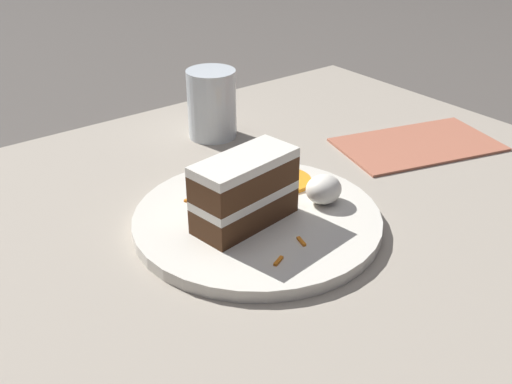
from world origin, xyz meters
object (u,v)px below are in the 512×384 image
at_px(plate, 256,219).
at_px(orange_garnish, 286,180).
at_px(cake_slice, 245,190).
at_px(cream_dollop, 324,189).
at_px(drinking_glass, 212,108).
at_px(menu_card, 418,145).

relative_size(plate, orange_garnish, 4.41).
height_order(cake_slice, cream_dollop, cake_slice).
bearing_deg(plate, cake_slice, -161.86).
height_order(cake_slice, drinking_glass, drinking_glass).
distance_m(plate, drinking_glass, 0.29).
distance_m(orange_garnish, drinking_glass, 0.23).
relative_size(drinking_glass, menu_card, 0.44).
bearing_deg(orange_garnish, cream_dollop, -87.55).
height_order(cream_dollop, drinking_glass, drinking_glass).
relative_size(plate, cream_dollop, 6.43).
bearing_deg(cake_slice, orange_garnish, -73.52).
xyz_separation_m(cake_slice, drinking_glass, (0.14, 0.27, -0.01)).
distance_m(plate, cake_slice, 0.06).
xyz_separation_m(plate, menu_card, (0.35, 0.03, -0.01)).
xyz_separation_m(drinking_glass, menu_card, (0.24, -0.23, -0.05)).
height_order(cream_dollop, menu_card, cream_dollop).
bearing_deg(drinking_glass, cake_slice, -116.56).
bearing_deg(menu_card, drinking_glass, 61.39).
bearing_deg(plate, cream_dollop, -19.05).
relative_size(cake_slice, drinking_glass, 1.22).
bearing_deg(orange_garnish, cake_slice, -155.24).
bearing_deg(cake_slice, cream_dollop, -109.91).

